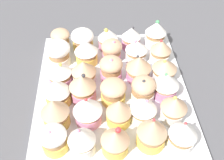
# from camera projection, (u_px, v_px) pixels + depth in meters

# --- Properties ---
(ground_plane) EXTENTS (1.80, 1.80, 0.03)m
(ground_plane) POSITION_uv_depth(u_px,v_px,m) (112.00, 95.00, 0.70)
(ground_plane) COLOR #4C4C51
(baking_tray) EXTENTS (0.45, 0.38, 0.01)m
(baking_tray) POSITION_uv_depth(u_px,v_px,m) (112.00, 90.00, 0.68)
(baking_tray) COLOR silver
(baking_tray) RESTS_ON ground_plane
(cupcake_0) EXTENTS (0.06, 0.06, 0.06)m
(cupcake_0) POSITION_uv_depth(u_px,v_px,m) (61.00, 39.00, 0.77)
(cupcake_0) COLOR white
(cupcake_0) RESTS_ON baking_tray
(cupcake_1) EXTENTS (0.07, 0.07, 0.07)m
(cupcake_1) POSITION_uv_depth(u_px,v_px,m) (58.00, 52.00, 0.72)
(cupcake_1) COLOR white
(cupcake_1) RESTS_ON baking_tray
(cupcake_2) EXTENTS (0.06, 0.06, 0.07)m
(cupcake_2) POSITION_uv_depth(u_px,v_px,m) (60.00, 74.00, 0.67)
(cupcake_2) COLOR pink
(cupcake_2) RESTS_ON baking_tray
(cupcake_3) EXTENTS (0.06, 0.06, 0.08)m
(cupcake_3) POSITION_uv_depth(u_px,v_px,m) (57.00, 91.00, 0.62)
(cupcake_3) COLOR #EFC651
(cupcake_3) RESTS_ON baking_tray
(cupcake_4) EXTENTS (0.06, 0.06, 0.08)m
(cupcake_4) POSITION_uv_depth(u_px,v_px,m) (55.00, 112.00, 0.57)
(cupcake_4) COLOR #EFC651
(cupcake_4) RESTS_ON baking_tray
(cupcake_5) EXTENTS (0.06, 0.06, 0.07)m
(cupcake_5) POSITION_uv_depth(u_px,v_px,m) (54.00, 139.00, 0.53)
(cupcake_5) COLOR #EFC651
(cupcake_5) RESTS_ON baking_tray
(cupcake_6) EXTENTS (0.07, 0.07, 0.07)m
(cupcake_6) POSITION_uv_depth(u_px,v_px,m) (83.00, 39.00, 0.76)
(cupcake_6) COLOR #EFC651
(cupcake_6) RESTS_ON baking_tray
(cupcake_7) EXTENTS (0.06, 0.06, 0.07)m
(cupcake_7) POSITION_uv_depth(u_px,v_px,m) (86.00, 51.00, 0.72)
(cupcake_7) COLOR #EFC651
(cupcake_7) RESTS_ON baking_tray
(cupcake_8) EXTENTS (0.06, 0.06, 0.07)m
(cupcake_8) POSITION_uv_depth(u_px,v_px,m) (84.00, 72.00, 0.67)
(cupcake_8) COLOR white
(cupcake_8) RESTS_ON baking_tray
(cupcake_9) EXTENTS (0.07, 0.07, 0.08)m
(cupcake_9) POSITION_uv_depth(u_px,v_px,m) (83.00, 87.00, 0.63)
(cupcake_9) COLOR pink
(cupcake_9) RESTS_ON baking_tray
(cupcake_10) EXTENTS (0.07, 0.07, 0.07)m
(cupcake_10) POSITION_uv_depth(u_px,v_px,m) (88.00, 111.00, 0.58)
(cupcake_10) COLOR pink
(cupcake_10) RESTS_ON baking_tray
(cupcake_11) EXTENTS (0.06, 0.06, 0.08)m
(cupcake_11) POSITION_uv_depth(u_px,v_px,m) (82.00, 139.00, 0.53)
(cupcake_11) COLOR white
(cupcake_11) RESTS_ON baking_tray
(cupcake_12) EXTENTS (0.06, 0.06, 0.07)m
(cupcake_12) POSITION_uv_depth(u_px,v_px,m) (107.00, 38.00, 0.77)
(cupcake_12) COLOR pink
(cupcake_12) RESTS_ON baking_tray
(cupcake_13) EXTENTS (0.06, 0.06, 0.07)m
(cupcake_13) POSITION_uv_depth(u_px,v_px,m) (112.00, 50.00, 0.73)
(cupcake_13) COLOR pink
(cupcake_13) RESTS_ON baking_tray
(cupcake_14) EXTENTS (0.06, 0.06, 0.08)m
(cupcake_14) POSITION_uv_depth(u_px,v_px,m) (110.00, 69.00, 0.67)
(cupcake_14) COLOR pink
(cupcake_14) RESTS_ON baking_tray
(cupcake_15) EXTENTS (0.06, 0.06, 0.06)m
(cupcake_15) POSITION_uv_depth(u_px,v_px,m) (114.00, 91.00, 0.63)
(cupcake_15) COLOR #EFC651
(cupcake_15) RESTS_ON baking_tray
(cupcake_16) EXTENTS (0.06, 0.06, 0.07)m
(cupcake_16) POSITION_uv_depth(u_px,v_px,m) (119.00, 111.00, 0.58)
(cupcake_16) COLOR #EFC651
(cupcake_16) RESTS_ON baking_tray
(cupcake_17) EXTENTS (0.06, 0.06, 0.07)m
(cupcake_17) POSITION_uv_depth(u_px,v_px,m) (115.00, 141.00, 0.53)
(cupcake_17) COLOR #EFC651
(cupcake_17) RESTS_ON baking_tray
(cupcake_18) EXTENTS (0.06, 0.06, 0.07)m
(cupcake_18) POSITION_uv_depth(u_px,v_px,m) (131.00, 38.00, 0.77)
(cupcake_18) COLOR pink
(cupcake_18) RESTS_ON baking_tray
(cupcake_19) EXTENTS (0.06, 0.06, 0.07)m
(cupcake_19) POSITION_uv_depth(u_px,v_px,m) (136.00, 50.00, 0.73)
(cupcake_19) COLOR white
(cupcake_19) RESTS_ON baking_tray
(cupcake_20) EXTENTS (0.07, 0.07, 0.08)m
(cupcake_20) POSITION_uv_depth(u_px,v_px,m) (138.00, 67.00, 0.68)
(cupcake_20) COLOR pink
(cupcake_20) RESTS_ON baking_tray
(cupcake_21) EXTENTS (0.06, 0.06, 0.07)m
(cupcake_21) POSITION_uv_depth(u_px,v_px,m) (143.00, 89.00, 0.63)
(cupcake_21) COLOR white
(cupcake_21) RESTS_ON baking_tray
(cupcake_22) EXTENTS (0.06, 0.06, 0.07)m
(cupcake_22) POSITION_uv_depth(u_px,v_px,m) (143.00, 109.00, 0.59)
(cupcake_22) COLOR white
(cupcake_22) RESTS_ON baking_tray
(cupcake_23) EXTENTS (0.06, 0.06, 0.08)m
(cupcake_23) POSITION_uv_depth(u_px,v_px,m) (152.00, 132.00, 0.54)
(cupcake_23) COLOR #EFC651
(cupcake_23) RESTS_ON baking_tray
(cupcake_24) EXTENTS (0.06, 0.06, 0.08)m
(cupcake_24) POSITION_uv_depth(u_px,v_px,m) (156.00, 33.00, 0.78)
(cupcake_24) COLOR white
(cupcake_24) RESTS_ON baking_tray
(cupcake_25) EXTENTS (0.06, 0.06, 0.07)m
(cupcake_25) POSITION_uv_depth(u_px,v_px,m) (161.00, 50.00, 0.73)
(cupcake_25) COLOR white
(cupcake_25) RESTS_ON baking_tray
(cupcake_26) EXTENTS (0.06, 0.06, 0.07)m
(cupcake_26) POSITION_uv_depth(u_px,v_px,m) (164.00, 69.00, 0.68)
(cupcake_26) COLOR white
(cupcake_26) RESTS_ON baking_tray
(cupcake_27) EXTENTS (0.06, 0.06, 0.07)m
(cupcake_27) POSITION_uv_depth(u_px,v_px,m) (166.00, 85.00, 0.64)
(cupcake_27) COLOR pink
(cupcake_27) RESTS_ON baking_tray
(cupcake_28) EXTENTS (0.06, 0.06, 0.07)m
(cupcake_28) POSITION_uv_depth(u_px,v_px,m) (174.00, 108.00, 0.59)
(cupcake_28) COLOR white
(cupcake_28) RESTS_ON baking_tray
(cupcake_29) EXTENTS (0.06, 0.06, 0.08)m
(cupcake_29) POSITION_uv_depth(u_px,v_px,m) (183.00, 135.00, 0.54)
(cupcake_29) COLOR white
(cupcake_29) RESTS_ON baking_tray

